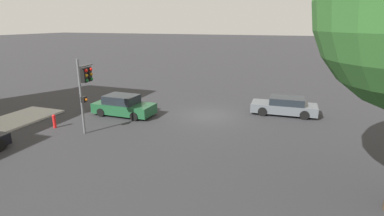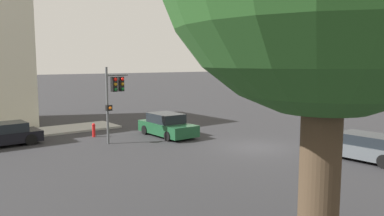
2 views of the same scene
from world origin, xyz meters
The scene contains 5 objects.
ground_plane centered at (0.00, 0.00, 0.00)m, with size 300.00×300.00×0.00m, color #28282B.
traffic_signal centered at (6.22, 5.85, 3.16)m, with size 0.66×1.65×4.65m.
crossing_car_0 centered at (6.04, 2.10, 0.71)m, with size 4.59×2.10×1.52m.
crossing_car_1 centered at (-5.28, -2.18, 0.64)m, with size 4.81×2.13×1.34m.
fire_hydrant centered at (8.77, 6.14, 0.49)m, with size 0.22×0.22×0.92m.
Camera 1 is at (-6.11, 20.61, 6.71)m, focal length 28.00 mm.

